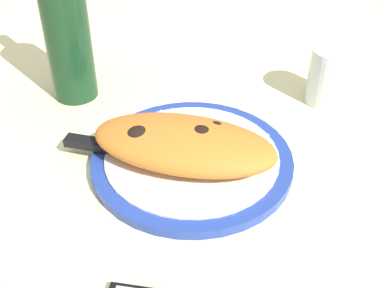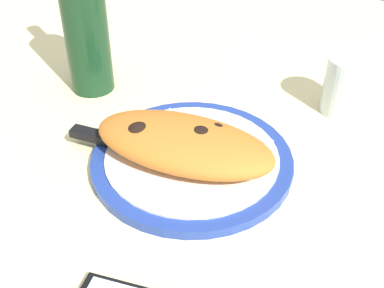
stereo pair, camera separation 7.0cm
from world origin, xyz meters
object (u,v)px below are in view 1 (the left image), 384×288
at_px(knife, 121,149).
at_px(wine_bottle, 66,27).
at_px(calzone, 184,144).
at_px(fork, 201,123).
at_px(plate, 192,160).
at_px(water_glass, 328,79).

bearing_deg(knife, wine_bottle, -31.88).
xyz_separation_m(calzone, fork, (0.02, -0.08, -0.02)).
relative_size(plate, fork, 1.62).
distance_m(plate, water_glass, 0.28).
height_order(plate, wine_bottle, wine_bottle).
bearing_deg(water_glass, wine_bottle, 27.11).
distance_m(knife, wine_bottle, 0.23).
relative_size(calzone, wine_bottle, 0.94).
relative_size(plate, water_glass, 2.98).
bearing_deg(fork, calzone, 103.00).
distance_m(plate, wine_bottle, 0.30).
bearing_deg(knife, fork, -119.86).
bearing_deg(fork, plate, 109.51).
height_order(fork, wine_bottle, wine_bottle).
xyz_separation_m(fork, water_glass, (-0.14, -0.19, 0.02)).
bearing_deg(fork, knife, 60.14).
height_order(knife, water_glass, water_glass).
xyz_separation_m(calzone, knife, (0.09, 0.03, -0.02)).
relative_size(fork, wine_bottle, 0.59).
relative_size(plate, calzone, 1.02).
bearing_deg(knife, water_glass, -123.87).
xyz_separation_m(knife, wine_bottle, (0.17, -0.11, 0.10)).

